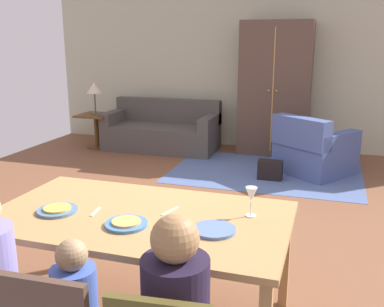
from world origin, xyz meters
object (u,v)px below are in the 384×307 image
Objects in this scene: plate_near_man at (57,210)px; side_table at (96,126)px; table_lamp at (94,89)px; handbag at (270,170)px; wine_glass at (251,196)px; armchair at (313,151)px; couch at (162,131)px; plate_near_child at (126,224)px; armoire at (275,89)px; dining_table at (140,224)px; plate_near_woman at (214,230)px.

plate_near_man is 0.43× the size of side_table.
handbag is at bearing -16.19° from table_lamp.
wine_glass reaches higher than armchair.
plate_near_man is 3.62m from handbag.
couch is (-2.29, 4.31, -0.59)m from wine_glass.
plate_near_man is at bearing -62.93° from side_table.
table_lamp reaches higher than wine_glass.
plate_near_child is 0.12× the size of armoire.
plate_near_man reaches higher than dining_table.
wine_glass is (0.66, 0.18, 0.20)m from dining_table.
armchair is 2.21× the size of table_lamp.
dining_table is 1.55× the size of armchair.
wine_glass is 0.09× the size of armoire.
couch is (-1.62, 4.67, -0.47)m from plate_near_child.
side_table is 1.07× the size of table_lamp.
plate_near_man is at bearing -62.93° from table_lamp.
wine_glass reaches higher than couch.
dining_table is 7.38× the size of plate_near_woman.
wine_glass is at bearing 28.47° from plate_near_child.
table_lamp is at bearing 126.78° from plate_near_woman.
plate_near_woman is at bearing -11.15° from dining_table.
plate_near_man and plate_near_child have the same top height.
armoire is 6.56× the size of handbag.
plate_near_man is at bearing 173.25° from plate_near_child.
dining_table is at bearing 13.31° from plate_near_man.
plate_near_child is 4.09m from armchair.
handbag is at bearing 83.99° from plate_near_child.
armchair is at bearing 76.80° from dining_table.
couch is (-1.12, 4.61, -0.47)m from plate_near_man.
side_table is at bearing 126.78° from plate_near_woman.
table_lamp is (-3.62, 0.44, 0.69)m from armchair.
plate_near_child is at bearing -58.24° from side_table.
plate_near_child reaches higher than dining_table.
table_lamp is at bearing 122.84° from dining_table.
plate_near_child is at bearing -96.01° from handbag.
plate_near_woman reaches higher than handbag.
wine_glass reaches higher than handbag.
plate_near_child is 0.51m from plate_near_woman.
plate_near_man is 0.51m from plate_near_child.
side_table is 0.63m from table_lamp.
armchair reaches higher than side_table.
table_lamp is at bearing 117.07° from plate_near_man.
dining_table is 0.72m from wine_glass.
side_table reaches higher than handbag.
dining_table is 0.53m from plate_near_man.
plate_near_man is 4.90m from side_table.
wine_glass is at bearing -93.56° from armchair.
plate_near_woman is 0.43× the size of side_table.
plate_near_man is 4.77m from couch.
plate_near_child is 4.97m from armoire.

